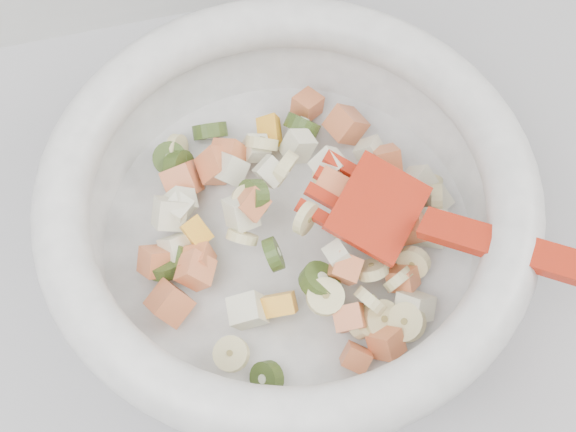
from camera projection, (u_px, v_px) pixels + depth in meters
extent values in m
cylinder|color=white|center=(288.00, 241.00, 0.66)|extent=(0.29, 0.29, 0.02)
torus|color=white|center=(288.00, 196.00, 0.60)|extent=(0.35, 0.35, 0.04)
cylinder|color=beige|center=(414.00, 262.00, 0.62)|extent=(0.03, 0.03, 0.03)
cylinder|color=beige|center=(306.00, 218.00, 0.61)|extent=(0.03, 0.02, 0.03)
cylinder|color=beige|center=(370.00, 301.00, 0.61)|extent=(0.03, 0.03, 0.03)
cylinder|color=beige|center=(436.00, 199.00, 0.65)|extent=(0.02, 0.03, 0.03)
cylinder|color=beige|center=(372.00, 270.00, 0.62)|extent=(0.02, 0.02, 0.02)
cylinder|color=beige|center=(177.00, 149.00, 0.68)|extent=(0.02, 0.03, 0.03)
cylinder|color=beige|center=(262.00, 143.00, 0.66)|extent=(0.03, 0.03, 0.03)
cylinder|color=beige|center=(407.00, 197.00, 0.64)|extent=(0.02, 0.03, 0.03)
cylinder|color=beige|center=(247.00, 200.00, 0.62)|extent=(0.03, 0.03, 0.02)
cylinder|color=beige|center=(231.00, 354.00, 0.60)|extent=(0.04, 0.04, 0.02)
cylinder|color=beige|center=(360.00, 321.00, 0.61)|extent=(0.03, 0.03, 0.03)
cylinder|color=beige|center=(381.00, 320.00, 0.61)|extent=(0.04, 0.03, 0.03)
cylinder|color=beige|center=(242.00, 237.00, 0.62)|extent=(0.03, 0.03, 0.03)
cylinder|color=beige|center=(345.00, 222.00, 0.62)|extent=(0.02, 0.04, 0.04)
cylinder|color=beige|center=(330.00, 177.00, 0.64)|extent=(0.03, 0.03, 0.03)
cylinder|color=beige|center=(284.00, 169.00, 0.64)|extent=(0.03, 0.03, 0.04)
cylinder|color=beige|center=(325.00, 297.00, 0.60)|extent=(0.03, 0.03, 0.01)
cylinder|color=beige|center=(406.00, 322.00, 0.60)|extent=(0.03, 0.04, 0.03)
cylinder|color=beige|center=(426.00, 184.00, 0.67)|extent=(0.03, 0.02, 0.04)
cylinder|color=beige|center=(398.00, 279.00, 0.62)|extent=(0.03, 0.02, 0.03)
cube|color=#E06346|center=(230.00, 156.00, 0.67)|extent=(0.04, 0.03, 0.03)
cube|color=#E06346|center=(356.00, 358.00, 0.60)|extent=(0.02, 0.03, 0.03)
cube|color=#E06346|center=(196.00, 270.00, 0.61)|extent=(0.03, 0.03, 0.03)
cube|color=#E06346|center=(170.00, 303.00, 0.61)|extent=(0.04, 0.04, 0.04)
cube|color=#E06346|center=(198.00, 260.00, 0.62)|extent=(0.03, 0.03, 0.03)
cube|color=#E06346|center=(307.00, 105.00, 0.70)|extent=(0.03, 0.03, 0.02)
cube|color=#E06346|center=(249.00, 204.00, 0.62)|extent=(0.03, 0.03, 0.03)
cube|color=#E06346|center=(409.00, 227.00, 0.63)|extent=(0.03, 0.02, 0.03)
cube|color=#E06346|center=(329.00, 187.00, 0.63)|extent=(0.03, 0.03, 0.02)
cube|color=#E06346|center=(392.00, 213.00, 0.64)|extent=(0.04, 0.04, 0.03)
cube|color=#E06346|center=(386.00, 159.00, 0.66)|extent=(0.02, 0.03, 0.02)
cube|color=#E06346|center=(388.00, 189.00, 0.65)|extent=(0.02, 0.03, 0.03)
cube|color=#E06346|center=(386.00, 343.00, 0.60)|extent=(0.03, 0.03, 0.03)
cube|color=#E06346|center=(403.00, 278.00, 0.62)|extent=(0.03, 0.03, 0.03)
cube|color=#E06346|center=(218.00, 165.00, 0.66)|extent=(0.03, 0.03, 0.03)
cube|color=#E06346|center=(401.00, 198.00, 0.65)|extent=(0.02, 0.03, 0.03)
cube|color=#E06346|center=(350.00, 318.00, 0.60)|extent=(0.03, 0.02, 0.03)
cube|color=#E06346|center=(156.00, 262.00, 0.63)|extent=(0.03, 0.03, 0.03)
cube|color=#E06346|center=(182.00, 181.00, 0.66)|extent=(0.03, 0.03, 0.04)
cube|color=#E06346|center=(346.00, 125.00, 0.68)|extent=(0.04, 0.03, 0.03)
cube|color=#E06346|center=(344.00, 268.00, 0.61)|extent=(0.03, 0.03, 0.03)
cylinder|color=olive|center=(210.00, 131.00, 0.69)|extent=(0.03, 0.03, 0.03)
cylinder|color=olive|center=(253.00, 197.00, 0.62)|extent=(0.02, 0.03, 0.03)
cylinder|color=olive|center=(177.00, 259.00, 0.63)|extent=(0.03, 0.03, 0.03)
cylinder|color=olive|center=(273.00, 254.00, 0.61)|extent=(0.02, 0.03, 0.03)
cylinder|color=olive|center=(385.00, 230.00, 0.63)|extent=(0.03, 0.03, 0.03)
cylinder|color=olive|center=(267.00, 378.00, 0.59)|extent=(0.02, 0.03, 0.03)
cylinder|color=olive|center=(169.00, 158.00, 0.67)|extent=(0.03, 0.03, 0.02)
cylinder|color=olive|center=(319.00, 281.00, 0.61)|extent=(0.04, 0.04, 0.03)
cylinder|color=olive|center=(163.00, 264.00, 0.63)|extent=(0.04, 0.04, 0.02)
cylinder|color=olive|center=(302.00, 126.00, 0.68)|extent=(0.04, 0.03, 0.03)
cylinder|color=olive|center=(179.00, 168.00, 0.67)|extent=(0.03, 0.04, 0.04)
cube|color=beige|center=(256.00, 148.00, 0.67)|extent=(0.02, 0.02, 0.02)
cube|color=beige|center=(230.00, 170.00, 0.65)|extent=(0.03, 0.03, 0.03)
cube|color=beige|center=(298.00, 146.00, 0.67)|extent=(0.03, 0.02, 0.03)
cube|color=beige|center=(415.00, 306.00, 0.61)|extent=(0.03, 0.03, 0.03)
cube|color=beige|center=(435.00, 202.00, 0.66)|extent=(0.03, 0.03, 0.03)
cube|color=beige|center=(178.00, 209.00, 0.64)|extent=(0.03, 0.03, 0.02)
cube|color=beige|center=(338.00, 256.00, 0.61)|extent=(0.02, 0.02, 0.02)
cube|color=beige|center=(241.00, 212.00, 0.62)|extent=(0.02, 0.03, 0.03)
cube|color=beige|center=(369.00, 150.00, 0.67)|extent=(0.03, 0.03, 0.03)
cube|color=beige|center=(417.00, 183.00, 0.66)|extent=(0.03, 0.03, 0.03)
cube|color=beige|center=(180.00, 202.00, 0.64)|extent=(0.03, 0.02, 0.03)
cube|color=beige|center=(248.00, 311.00, 0.60)|extent=(0.03, 0.02, 0.03)
cube|color=beige|center=(430.00, 228.00, 0.65)|extent=(0.03, 0.03, 0.02)
cube|color=beige|center=(271.00, 171.00, 0.63)|extent=(0.03, 0.03, 0.03)
cube|color=beige|center=(169.00, 213.00, 0.64)|extent=(0.03, 0.03, 0.04)
cube|color=beige|center=(177.00, 248.00, 0.63)|extent=(0.03, 0.03, 0.03)
cube|color=beige|center=(330.00, 166.00, 0.64)|extent=(0.03, 0.03, 0.03)
cube|color=yellow|center=(197.00, 232.00, 0.62)|extent=(0.02, 0.03, 0.02)
cube|color=yellow|center=(279.00, 305.00, 0.60)|extent=(0.02, 0.02, 0.02)
cube|color=yellow|center=(269.00, 132.00, 0.68)|extent=(0.02, 0.03, 0.02)
cube|color=#AE220F|center=(378.00, 208.00, 0.61)|extent=(0.09, 0.09, 0.02)
cube|color=#AE220F|center=(342.00, 165.00, 0.63)|extent=(0.03, 0.03, 0.01)
cube|color=#AE220F|center=(333.00, 181.00, 0.63)|extent=(0.03, 0.03, 0.01)
cube|color=#AE220F|center=(324.00, 197.00, 0.62)|extent=(0.03, 0.03, 0.01)
cube|color=#AE220F|center=(315.00, 214.00, 0.61)|extent=(0.03, 0.03, 0.01)
cube|color=#AE220F|center=(570.00, 266.00, 0.56)|extent=(0.16, 0.15, 0.05)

